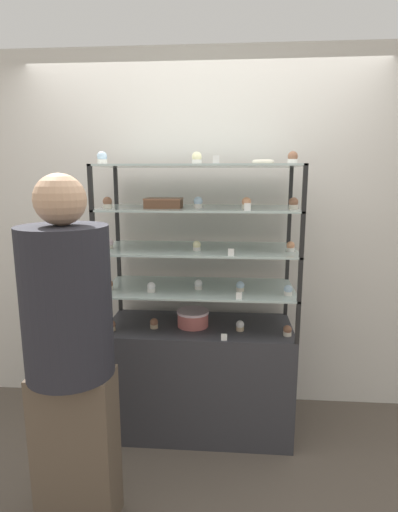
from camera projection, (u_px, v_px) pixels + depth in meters
name	position (u px, v px, depth m)	size (l,w,h in m)	color
ground_plane	(199.00, 425.00, 2.81)	(20.00, 20.00, 0.00)	brown
back_wall	(203.00, 234.00, 2.96)	(8.00, 0.05, 2.60)	silver
display_base	(199.00, 376.00, 2.74)	(1.23, 0.54, 0.75)	#333338
display_riser_lower	(199.00, 289.00, 2.62)	(1.23, 0.54, 0.26)	black
display_riser_middle	(199.00, 250.00, 2.57)	(1.23, 0.54, 0.26)	black
display_riser_upper	(199.00, 210.00, 2.52)	(1.23, 0.54, 0.26)	black
display_riser_top	(199.00, 167.00, 2.47)	(1.23, 0.54, 0.26)	black
layer_cake_centerpiece	(193.00, 318.00, 2.64)	(0.21, 0.21, 0.11)	#C66660
sheet_cake_frosted	(164.00, 203.00, 2.46)	(0.23, 0.17, 0.06)	brown
cupcake_0	(111.00, 326.00, 2.57)	(0.05, 0.05, 0.07)	#CCB28C
cupcake_1	(154.00, 323.00, 2.60)	(0.05, 0.05, 0.07)	#CCB28C
cupcake_2	(240.00, 326.00, 2.56)	(0.05, 0.05, 0.07)	#CCB28C
cupcake_3	(287.00, 331.00, 2.48)	(0.05, 0.05, 0.07)	beige
price_tag_0	(224.00, 337.00, 2.41)	(0.04, 0.00, 0.04)	white
cupcake_4	(109.00, 285.00, 2.55)	(0.05, 0.05, 0.06)	beige
cupcake_5	(151.00, 287.00, 2.50)	(0.05, 0.05, 0.06)	white
cupcake_6	(198.00, 285.00, 2.56)	(0.05, 0.05, 0.06)	white
cupcake_7	(240.00, 286.00, 2.52)	(0.05, 0.05, 0.06)	beige
cupcake_8	(288.00, 290.00, 2.43)	(0.05, 0.05, 0.06)	white
price_tag_1	(239.00, 296.00, 2.35)	(0.04, 0.00, 0.04)	white
cupcake_9	(109.00, 244.00, 2.55)	(0.05, 0.05, 0.06)	beige
cupcake_10	(197.00, 246.00, 2.47)	(0.05, 0.05, 0.06)	white
cupcake_11	(291.00, 247.00, 2.45)	(0.05, 0.05, 0.06)	white
price_tag_2	(231.00, 252.00, 2.30)	(0.04, 0.00, 0.04)	white
cupcake_12	(107.00, 203.00, 2.42)	(0.06, 0.06, 0.07)	beige
cupcake_13	(198.00, 203.00, 2.44)	(0.06, 0.06, 0.07)	white
cupcake_14	(246.00, 203.00, 2.38)	(0.06, 0.06, 0.07)	beige
cupcake_15	(293.00, 204.00, 2.36)	(0.06, 0.06, 0.07)	beige
price_tag_3	(247.00, 207.00, 2.24)	(0.04, 0.00, 0.04)	white
cupcake_16	(102.00, 158.00, 2.36)	(0.06, 0.06, 0.08)	white
cupcake_17	(197.00, 158.00, 2.38)	(0.06, 0.06, 0.08)	white
cupcake_18	(293.00, 158.00, 2.33)	(0.06, 0.06, 0.08)	white
price_tag_4	(216.00, 159.00, 2.21)	(0.04, 0.00, 0.04)	white
donut_glazed	(263.00, 162.00, 2.43)	(0.13, 0.13, 0.03)	#EFE5CC
customer_figure	(70.00, 349.00, 1.87)	(0.41, 0.41, 1.74)	brown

